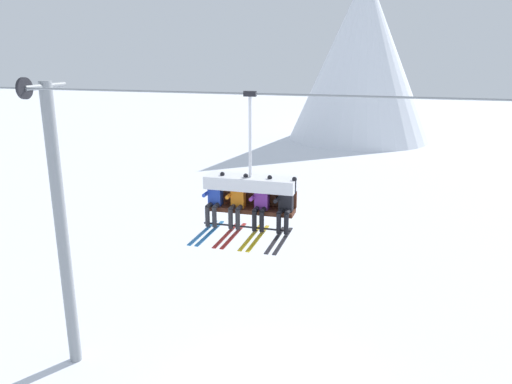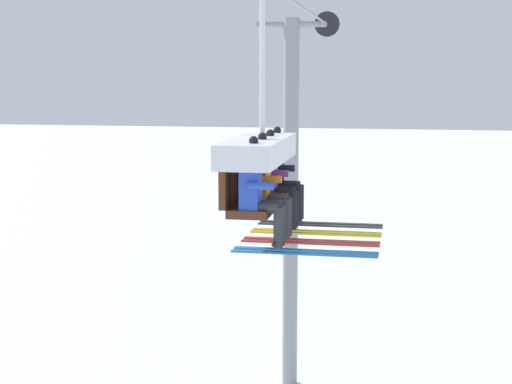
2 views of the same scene
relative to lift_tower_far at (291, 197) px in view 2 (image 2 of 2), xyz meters
name	(u,v)px [view 2 (image 2 of 2)]	position (x,y,z in m)	size (l,w,h in m)	color
lift_tower_far	(291,197)	(0.00, 0.00, 0.00)	(0.36, 1.88, 8.80)	gray
chairlift_chair	(257,160)	(-8.21, -0.71, 1.75)	(2.17, 0.74, 3.14)	#512819
skier_blue	(261,193)	(-9.08, -0.92, 1.46)	(0.48, 1.70, 1.34)	#2847B7
skier_orange	(269,186)	(-8.49, -0.92, 1.46)	(0.48, 1.70, 1.34)	orange
skier_purple	(277,180)	(-7.91, -0.92, 1.46)	(0.48, 1.70, 1.34)	purple
skier_black	(284,175)	(-7.33, -0.92, 1.46)	(0.48, 1.70, 1.34)	black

